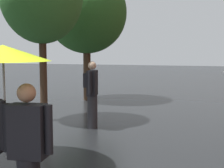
# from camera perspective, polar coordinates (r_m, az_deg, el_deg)

# --- Properties ---
(street_tree_2) EXTENTS (3.19, 3.19, 5.10)m
(street_tree_2) POSITION_cam_1_polar(r_m,az_deg,el_deg) (13.09, -4.53, 12.42)
(street_tree_2) COLOR #473323
(street_tree_2) RESTS_ON ground
(couple_under_umbrella) EXTENTS (1.14, 1.06, 2.08)m
(couple_under_umbrella) POSITION_cam_1_polar(r_m,az_deg,el_deg) (3.82, -18.53, -4.35)
(couple_under_umbrella) COLOR #2D2D33
(couple_under_umbrella) RESTS_ON ground
(pedestrian_walking_midground) EXTENTS (0.36, 0.59, 1.73)m
(pedestrian_walking_midground) POSITION_cam_1_polar(r_m,az_deg,el_deg) (8.27, -3.59, -1.61)
(pedestrian_walking_midground) COLOR #2D2D33
(pedestrian_walking_midground) RESTS_ON ground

